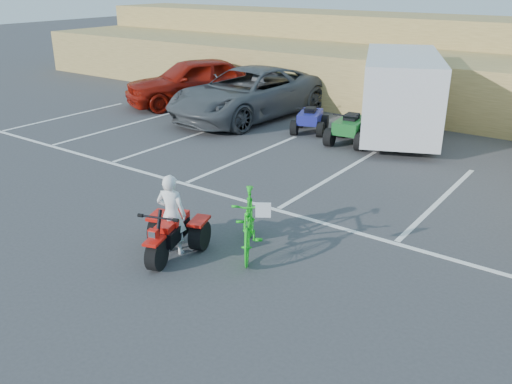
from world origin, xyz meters
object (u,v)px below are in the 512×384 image
Objects in this scene: red_trike_atv at (170,256)px; cargo_trailer at (400,93)px; red_car at (193,81)px; quad_atv_green at (350,144)px; green_dirt_bike at (249,223)px; grey_pickup at (248,93)px; rider at (172,214)px; quad_atv_blue at (310,132)px.

cargo_trailer reaches higher than red_trike_atv.
red_car is 3.38× the size of quad_atv_green.
red_car is at bearing 103.19° from green_dirt_bike.
grey_pickup reaches higher than quad_atv_green.
rider is 0.24× the size of grey_pickup.
quad_atv_green is (-1.59, 7.26, -0.57)m from green_dirt_bike.
red_trike_atv is 0.25× the size of cargo_trailer.
green_dirt_bike is at bearing -160.91° from rider.
grey_pickup reaches higher than rider.
red_trike_atv is 10.07m from cargo_trailer.
cargo_trailer reaches higher than quad_atv_blue.
cargo_trailer is at bearing 62.07° from green_dirt_bike.
quad_atv_green is at bearing -5.15° from grey_pickup.
grey_pickup is at bearing 161.79° from quad_atv_green.
red_trike_atv is at bearing -95.94° from quad_atv_blue.
red_car is (-3.00, 0.49, 0.03)m from grey_pickup.
cargo_trailer is at bearing 30.38° from red_car.
cargo_trailer reaches higher than red_car.
red_car is (-8.00, 9.58, 0.90)m from red_trike_atv.
red_trike_atv is 0.23× the size of grey_pickup.
red_trike_atv is 0.28× the size of red_car.
red_trike_atv is 1.54m from green_dirt_bike.
rider is 0.79× the size of green_dirt_bike.
red_trike_atv is at bearing -55.74° from grey_pickup.
rider is 0.29× the size of red_car.
grey_pickup is at bearing -79.76° from rider.
rider is 1.39m from green_dirt_bike.
rider is 0.96× the size of quad_atv_green.
quad_atv_green is (-0.51, 8.11, -0.75)m from rider.
cargo_trailer is 2.32m from quad_atv_green.
cargo_trailer is 4.19× the size of quad_atv_blue.
grey_pickup is at bearing 18.26° from red_car.
red_trike_atv is at bearing -114.80° from cargo_trailer.
green_dirt_bike reaches higher than quad_atv_green.
green_dirt_bike is 0.33× the size of cargo_trailer.
grey_pickup is 1.08× the size of cargo_trailer.
red_trike_atv reaches higher than quad_atv_blue.
cargo_trailer reaches higher than grey_pickup.
red_car is (-7.95, 9.43, 0.15)m from rider.
rider is 10.22m from grey_pickup.
red_car is at bearing 162.30° from quad_atv_green.
quad_atv_blue is (-2.15, 8.52, -0.75)m from rider.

